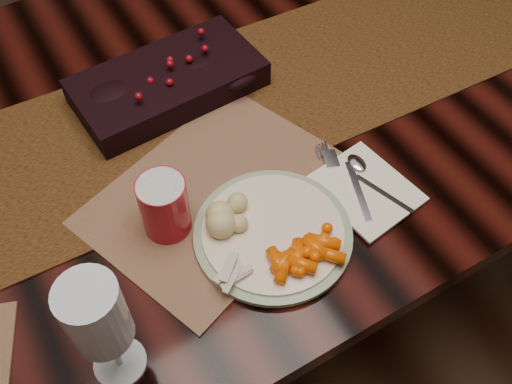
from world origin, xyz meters
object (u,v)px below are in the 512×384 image
turkey_shreds (229,276)px  red_cup (164,206)px  napkin (365,190)px  mashed_potatoes (231,213)px  baby_carrots (300,251)px  dinner_plate (273,233)px  centerpiece (168,79)px  wine_glass (104,332)px  placemat_main (217,192)px  dining_table (206,226)px

turkey_shreds → red_cup: red_cup is taller
turkey_shreds → napkin: bearing=7.7°
mashed_potatoes → baby_carrots: bearing=-60.4°
dinner_plate → mashed_potatoes: size_ratio=3.18×
centerpiece → turkey_shreds: size_ratio=5.53×
mashed_potatoes → wine_glass: wine_glass is taller
centerpiece → mashed_potatoes: (-0.04, -0.32, 0.00)m
centerpiece → wine_glass: 0.52m
dinner_plate → baby_carrots: baby_carrots is taller
baby_carrots → red_cup: size_ratio=0.97×
dinner_plate → red_cup: red_cup is taller
placemat_main → mashed_potatoes: bearing=-119.4°
mashed_potatoes → red_cup: red_cup is taller
baby_carrots → mashed_potatoes: mashed_potatoes is taller
placemat_main → turkey_shreds: (-0.06, -0.16, 0.02)m
dining_table → mashed_potatoes: bearing=-102.3°
dinner_plate → placemat_main: bearing=106.3°
centerpiece → baby_carrots: centerpiece is taller
placemat_main → wine_glass: bearing=-163.1°
baby_carrots → dinner_plate: bearing=101.9°
turkey_shreds → napkin: size_ratio=0.39×
red_cup → wine_glass: (-0.15, -0.17, 0.05)m
placemat_main → wine_glass: size_ratio=1.97×
centerpiece → red_cup: size_ratio=3.36×
dining_table → red_cup: 0.50m
dining_table → baby_carrots: (0.00, -0.36, 0.40)m
dining_table → centerpiece: centerpiece is taller
dining_table → dinner_plate: (-0.01, -0.31, 0.39)m
dining_table → red_cup: bearing=-124.4°
centerpiece → dinner_plate: bearing=-89.7°
mashed_potatoes → wine_glass: 0.27m
mashed_potatoes → napkin: (0.22, -0.05, -0.03)m
dining_table → wine_glass: wine_glass is taller
dining_table → turkey_shreds: size_ratio=29.19×
dining_table → napkin: (0.16, -0.31, 0.38)m
turkey_shreds → dining_table: bearing=72.5°
red_cup → napkin: bearing=-18.1°
baby_carrots → red_cup: 0.21m
mashed_potatoes → turkey_shreds: 0.10m
placemat_main → wine_glass: 0.32m
baby_carrots → turkey_shreds: size_ratio=1.61×
mashed_potatoes → napkin: size_ratio=0.49×
dinner_plate → napkin: size_ratio=1.56×
placemat_main → red_cup: 0.11m
mashed_potatoes → dining_table: bearing=77.7°
red_cup → wine_glass: 0.23m
centerpiece → mashed_potatoes: centerpiece is taller
turkey_shreds → mashed_potatoes: bearing=58.7°
baby_carrots → turkey_shreds: baby_carrots is taller
placemat_main → wine_glass: (-0.25, -0.19, 0.10)m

